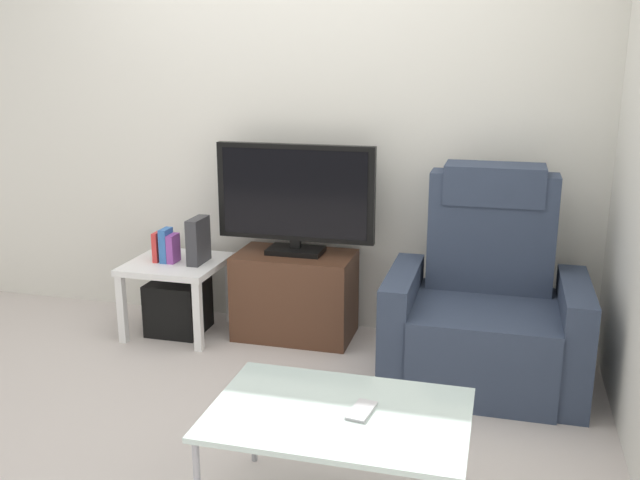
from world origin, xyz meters
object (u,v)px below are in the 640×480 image
Objects in this scene: book_leftmost at (158,247)px; game_console at (198,240)px; book_middle at (166,245)px; tv_stand at (295,295)px; coffee_table at (339,418)px; recliner_armchair at (486,309)px; book_rightmost at (173,248)px; subwoofer_box at (178,306)px; side_table at (177,272)px; cell_phone at (361,410)px; television at (295,197)px.

game_console is (0.25, 0.03, 0.05)m from book_leftmost.
game_console reaches higher than book_middle.
tv_stand reaches higher than coffee_table.
recliner_armchair reaches higher than game_console.
tv_stand is 0.77m from book_rightmost.
game_console is (0.15, 0.01, 0.42)m from subwoofer_box.
side_table is (-0.70, -0.12, 0.12)m from tv_stand.
book_rightmost is at bearing -97.69° from subwoofer_box.
book_middle reaches higher than book_rightmost.
book_leftmost is (-0.10, -0.02, 0.37)m from subwoofer_box.
book_middle is (0.05, 0.00, 0.01)m from book_leftmost.
book_leftmost is at bearing 180.00° from book_rightmost.
cell_phone is (1.28, -1.47, -0.15)m from game_console.
book_rightmost is at bearing -97.69° from side_table.
book_rightmost is 2.03m from cell_phone.
subwoofer_box is (0.00, -0.00, -0.21)m from side_table.
side_table is 3.07× the size of book_leftmost.
game_console reaches higher than subwoofer_box.
recliner_armchair is 1.86m from book_middle.
side_table reaches higher than coffee_table.
tv_stand is 0.74× the size of television.
book_rightmost is 0.19× the size of coffee_table.
side_table is at bearing 142.46° from cell_phone.
tv_stand is 0.81m from book_middle.
book_leftmost is 0.20× the size of coffee_table.
cell_phone is (0.08, 0.02, 0.03)m from coffee_table.
coffee_table is at bearing -159.03° from cell_phone.
subwoofer_box is 2.01m from coffee_table.
subwoofer_box is 1.18× the size of game_console.
subwoofer_box is 0.44m from game_console.
television is 1.03× the size of coffee_table.
book_rightmost is (-1.80, 0.15, 0.15)m from recliner_armchair.
subwoofer_box is at bearing 11.31° from book_leftmost.
side_table is at bearing 22.86° from book_middle.
television reaches higher than cell_phone.
subwoofer_box is 0.39m from book_leftmost.
side_table is 0.60× the size of coffee_table.
television is at bearing 111.75° from coffee_table.
book_leftmost is (-0.10, -0.02, 0.16)m from side_table.
coffee_table is at bearing -47.76° from subwoofer_box.
television is at bearing 154.96° from recliner_armchair.
television is at bearing 11.68° from book_middle.
book_rightmost is 0.62× the size of game_console.
subwoofer_box is at bearing 142.46° from cell_phone.
side_table is at bearing 11.31° from book_leftmost.
coffee_table is (-0.46, -1.31, 0.02)m from recliner_armchair.
television reaches higher than book_middle.
recliner_armchair is 1.82m from subwoofer_box.
game_console reaches higher than tv_stand.
recliner_armchair is at bearing -15.33° from television.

